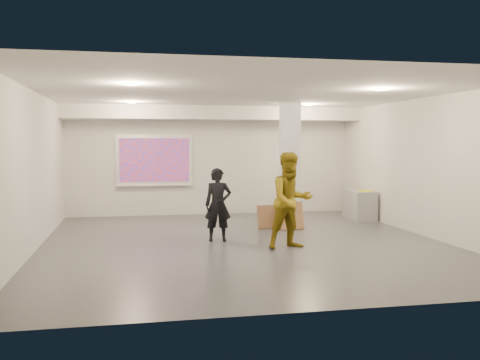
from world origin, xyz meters
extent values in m
cube|color=#383B40|center=(0.00, 0.00, 0.00)|extent=(8.00, 9.00, 0.01)
cube|color=white|center=(0.00, 0.00, 3.00)|extent=(8.00, 9.00, 0.01)
cube|color=silver|center=(0.00, 4.50, 1.50)|extent=(8.00, 0.01, 3.00)
cube|color=silver|center=(0.00, -4.50, 1.50)|extent=(8.00, 0.01, 3.00)
cube|color=silver|center=(-4.00, 0.00, 1.50)|extent=(0.01, 9.00, 3.00)
cube|color=silver|center=(4.00, 0.00, 1.50)|extent=(0.01, 9.00, 3.00)
cube|color=silver|center=(0.00, 3.95, 2.82)|extent=(8.00, 1.10, 0.36)
cylinder|color=#EDDB7F|center=(-2.20, 2.50, 2.98)|extent=(0.22, 0.22, 0.02)
cylinder|color=#EDDB7F|center=(2.20, 2.50, 2.98)|extent=(0.22, 0.22, 0.02)
cylinder|color=#EDDB7F|center=(-2.20, -1.50, 2.98)|extent=(0.22, 0.22, 0.02)
cylinder|color=#EDDB7F|center=(2.20, -1.50, 2.98)|extent=(0.22, 0.22, 0.02)
cylinder|color=white|center=(1.50, 1.80, 1.50)|extent=(0.52, 0.52, 3.00)
cube|color=silver|center=(-1.60, 4.46, 1.55)|extent=(2.10, 0.06, 1.40)
cube|color=#0631BF|center=(-1.60, 4.42, 1.55)|extent=(1.90, 0.01, 1.20)
cube|color=silver|center=(-1.60, 4.40, 0.85)|extent=(2.10, 0.08, 0.04)
cube|color=gray|center=(3.72, 2.77, 0.38)|extent=(0.64, 1.34, 0.76)
cube|color=#F5FF11|center=(3.75, 2.44, 0.77)|extent=(0.28, 0.33, 0.03)
cube|color=olive|center=(1.42, 1.41, 0.32)|extent=(0.62, 0.27, 0.65)
cube|color=olive|center=(0.93, 1.71, 0.28)|extent=(0.51, 0.22, 0.55)
imported|color=black|center=(-0.48, 0.31, 0.75)|extent=(0.57, 0.40, 1.51)
imported|color=olive|center=(0.77, -0.72, 0.92)|extent=(1.02, 0.87, 1.85)
camera|label=1|loc=(-2.19, -10.49, 2.03)|focal=40.00mm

